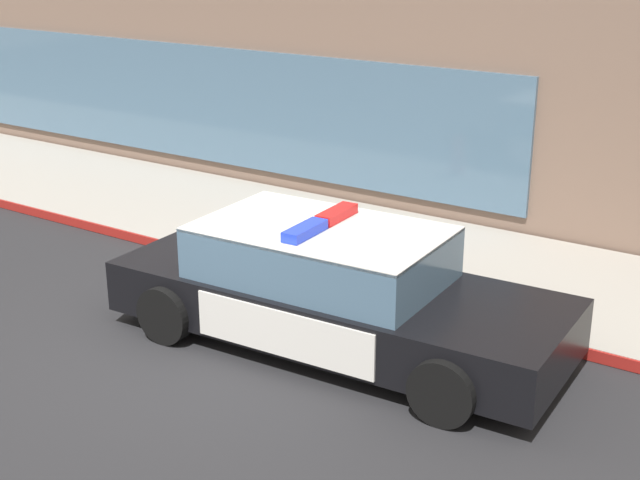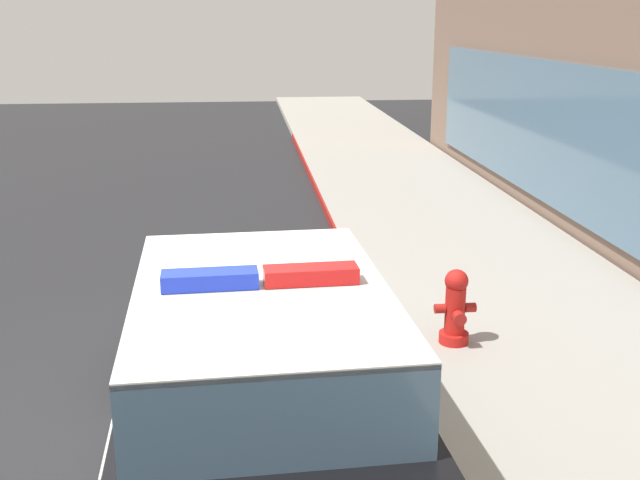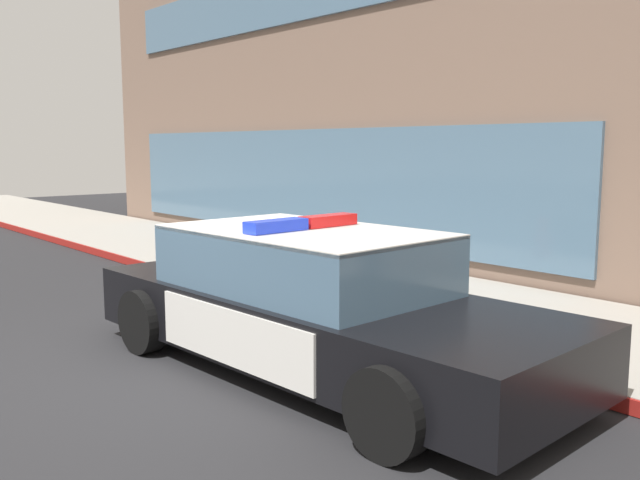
% 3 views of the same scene
% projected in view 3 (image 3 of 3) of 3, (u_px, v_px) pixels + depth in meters
% --- Properties ---
extents(ground, '(48.00, 48.00, 0.00)m').
position_uv_depth(ground, '(191.00, 356.00, 7.13)').
color(ground, '#262628').
extents(sidewalk, '(48.00, 3.23, 0.15)m').
position_uv_depth(sidewalk, '(416.00, 300.00, 9.41)').
color(sidewalk, '#A39E93').
rests_on(sidewalk, ground).
extents(curb_red_paint, '(28.80, 0.04, 0.14)m').
position_uv_depth(curb_red_paint, '(328.00, 319.00, 8.35)').
color(curb_red_paint, maroon).
rests_on(curb_red_paint, ground).
extents(storefront_building, '(21.13, 10.88, 7.14)m').
position_uv_depth(storefront_building, '(561.00, 83.00, 15.05)').
color(storefront_building, '#7A6051').
rests_on(storefront_building, ground).
extents(police_cruiser, '(5.26, 2.28, 1.49)m').
position_uv_depth(police_cruiser, '(313.00, 302.00, 6.60)').
color(police_cruiser, black).
rests_on(police_cruiser, ground).
extents(fire_hydrant, '(0.34, 0.39, 0.73)m').
position_uv_depth(fire_hydrant, '(330.00, 272.00, 9.18)').
color(fire_hydrant, red).
rests_on(fire_hydrant, sidewalk).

